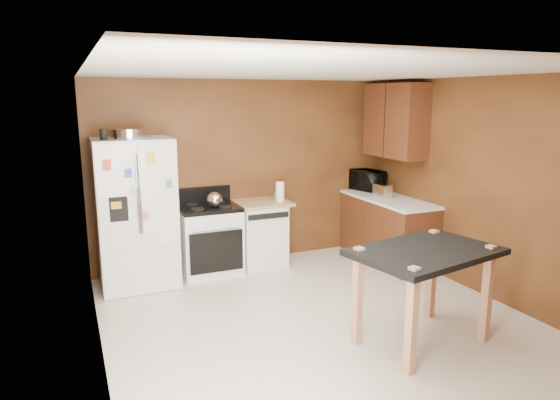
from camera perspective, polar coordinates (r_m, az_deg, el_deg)
floor at (r=5.26m, az=4.80°, el=-13.90°), size 4.50×4.50×0.00m
ceiling at (r=4.75m, az=5.33°, el=14.41°), size 4.50×4.50×0.00m
wall_back at (r=6.89m, az=-3.86°, el=3.17°), size 4.20×0.00×4.20m
wall_front at (r=3.14m, az=25.08°, el=-8.47°), size 4.20×0.00×4.20m
wall_left at (r=4.30m, az=-20.46°, el=-2.81°), size 0.00×4.50×4.50m
wall_right at (r=6.12m, az=22.64°, el=1.20°), size 0.00×4.50×4.50m
roasting_pan at (r=6.10m, az=-16.80°, el=7.32°), size 0.45×0.45×0.11m
pen_cup at (r=5.93m, az=-19.54°, el=7.08°), size 0.08×0.08×0.12m
kettle at (r=6.33m, az=-7.49°, el=0.03°), size 0.20×0.20×0.20m
paper_towel at (r=6.68m, az=-0.00°, el=0.96°), size 0.14×0.14×0.27m
green_canister at (r=6.80m, az=-0.27°, el=0.49°), size 0.11×0.11×0.12m
toaster at (r=7.06m, az=11.64°, el=1.03°), size 0.16×0.25×0.18m
microwave at (r=7.55m, az=9.96°, el=2.16°), size 0.47×0.58×0.28m
refrigerator at (r=6.23m, az=-16.16°, el=-1.46°), size 0.90×0.80×1.80m
gas_range at (r=6.57m, az=-8.09°, el=-4.40°), size 0.76×0.68×1.10m
dishwasher at (r=6.80m, az=-2.28°, el=-3.79°), size 0.78×0.63×0.89m
right_cabinets at (r=7.12m, az=12.42°, el=0.40°), size 0.63×1.58×2.45m
island at (r=4.79m, az=16.20°, el=-6.95°), size 1.45×1.11×0.94m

